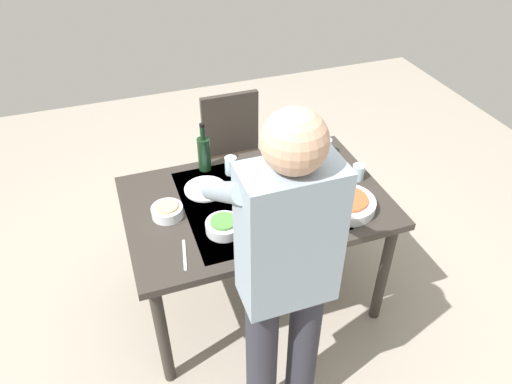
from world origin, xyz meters
name	(u,v)px	position (x,y,z in m)	size (l,w,h in m)	color
ground_plane	(256,295)	(0.00, 0.00, 0.00)	(6.00, 6.00, 0.00)	#9E9384
dining_table	(256,211)	(0.00, 0.00, 0.68)	(1.38, 0.90, 0.77)	#332D28
chair_near	(235,152)	(-0.14, -0.83, 0.53)	(0.40, 0.40, 0.91)	black
person_server	(285,274)	(0.13, 0.71, 0.96)	(0.42, 0.61, 1.69)	#2D2D38
wine_bottle	(204,153)	(0.18, -0.37, 0.88)	(0.07, 0.07, 0.30)	black
wine_glass_left	(276,185)	(-0.10, 0.05, 0.87)	(0.07, 0.07, 0.15)	white
water_cup_near_left	(358,172)	(-0.60, 0.01, 0.81)	(0.07, 0.07, 0.09)	silver
water_cup_near_right	(326,147)	(-0.54, -0.27, 0.82)	(0.07, 0.07, 0.10)	silver
water_cup_far_left	(231,165)	(0.05, -0.28, 0.82)	(0.07, 0.07, 0.10)	silver
serving_bowl_pasta	(346,203)	(-0.42, 0.22, 0.80)	(0.30, 0.30, 0.07)	silver
side_bowl_salad	(224,226)	(0.23, 0.18, 0.80)	(0.18, 0.18, 0.07)	silver
side_bowl_bread	(167,211)	(0.47, -0.02, 0.80)	(0.16, 0.16, 0.07)	silver
dinner_plate_near	(205,189)	(0.23, -0.17, 0.77)	(0.23, 0.23, 0.01)	silver
table_knife	(185,255)	(0.45, 0.28, 0.77)	(0.01, 0.20, 0.01)	silver
table_fork	(291,180)	(-0.24, -0.10, 0.77)	(0.01, 0.18, 0.01)	silver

